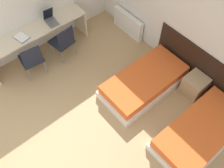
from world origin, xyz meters
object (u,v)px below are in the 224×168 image
chair_near_notebook (32,58)px  laptop (50,19)px  bed_near_window (144,82)px  nightstand (195,85)px  bed_near_door (201,132)px  chair_near_laptop (63,41)px

chair_near_notebook → laptop: bearing=125.1°
bed_near_window → nightstand: 1.04m
bed_near_window → nightstand: (0.74, 0.72, 0.04)m
bed_near_window → nightstand: nightstand is taller
chair_near_notebook → laptop: (-0.44, 0.81, 0.32)m
bed_near_window → bed_near_door: bearing=0.0°
bed_near_door → chair_near_laptop: size_ratio=2.10×
chair_near_notebook → laptop: 0.98m
bed_near_door → laptop: laptop is taller
bed_near_door → nightstand: bearing=135.7°
nightstand → chair_near_notebook: 3.45m
bed_near_window → bed_near_door: same height
bed_near_window → bed_near_door: (1.48, 0.00, 0.00)m
nightstand → chair_near_laptop: bearing=-149.8°
bed_near_door → chair_near_notebook: bearing=-154.7°
chair_near_laptop → chair_near_notebook: bearing=-97.9°
nightstand → chair_near_laptop: 2.99m
bed_near_window → bed_near_door: size_ratio=1.00×
bed_near_window → laptop: bearing=-161.6°
chair_near_notebook → laptop: size_ratio=2.51×
chair_near_laptop → laptop: bearing=169.7°
bed_near_door → nightstand: nightstand is taller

